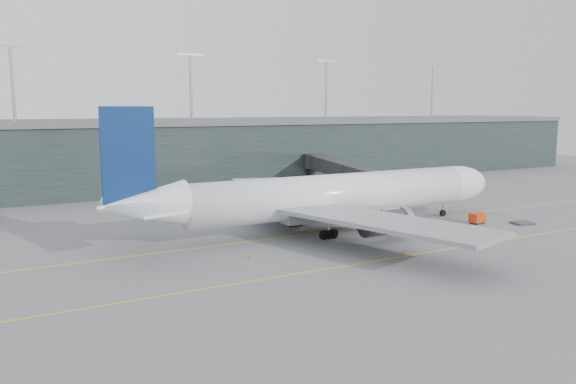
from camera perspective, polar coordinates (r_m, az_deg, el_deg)
ground at (r=81.59m, az=-1.57°, el=-4.03°), size 320.00×320.00×0.00m
taxiline_a at (r=78.14m, az=-0.22°, el=-4.58°), size 160.00×0.25×0.02m
taxiline_b at (r=65.02m, az=6.65°, el=-7.33°), size 160.00×0.25×0.02m
taxiline_lead_main at (r=101.37m, az=-4.28°, el=-1.57°), size 0.25×60.00×0.02m
terminal at (r=134.20m, az=-13.11°, el=3.96°), size 240.00×36.00×29.00m
main_aircraft at (r=81.89m, az=4.43°, el=-0.42°), size 63.74×60.13×17.93m
jet_bridge at (r=114.66m, az=4.05°, el=2.38°), size 15.86×47.63×7.38m
gse_cart at (r=91.74m, az=18.68°, el=-2.49°), size 2.59×1.82×1.66m
baggage_dolly at (r=93.97m, az=22.72°, el=-2.91°), size 3.38×2.88×0.30m
uld_a at (r=87.77m, az=-6.68°, el=-2.56°), size 2.07×1.71×1.79m
uld_b at (r=91.24m, az=-5.94°, el=-2.16°), size 2.06×1.73×1.71m
uld_c at (r=91.19m, az=-3.95°, el=-2.02°), size 2.79×2.55×2.05m
cone_nose at (r=94.98m, az=18.20°, el=-2.44°), size 0.46×0.46×0.74m
cone_wing_stbd at (r=69.13m, az=11.60°, el=-6.18°), size 0.47×0.47×0.75m
cone_wing_port at (r=95.22m, az=0.47°, el=-2.02°), size 0.40×0.40×0.63m
cone_tail at (r=67.40m, az=-3.80°, el=-6.38°), size 0.50×0.50×0.79m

